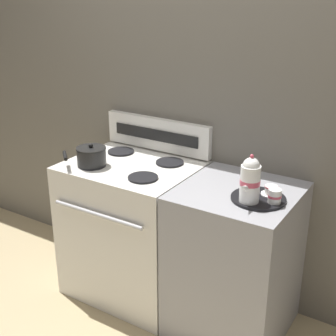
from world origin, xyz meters
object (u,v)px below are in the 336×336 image
(serving_tray, at_px, (258,198))
(teacup_right, at_px, (249,188))
(saucepan, at_px, (91,156))
(stove, at_px, (133,229))
(teapot, at_px, (250,180))
(creamer_jug, at_px, (275,196))
(teacup_left, at_px, (271,190))

(serving_tray, height_order, teacup_right, teacup_right)
(saucepan, distance_m, teacup_right, 0.98)
(stove, height_order, teapot, teapot)
(teacup_right, distance_m, creamer_jug, 0.16)
(teacup_right, bearing_deg, serving_tray, -26.78)
(teacup_right, xyz_separation_m, creamer_jug, (0.16, -0.05, 0.01))
(teapot, xyz_separation_m, teacup_left, (0.06, 0.14, -0.09))
(stove, height_order, creamer_jug, creamer_jug)
(teapot, relative_size, creamer_jug, 3.52)
(stove, relative_size, teapot, 3.61)
(teapot, height_order, teacup_left, teapot)
(creamer_jug, bearing_deg, serving_tray, 170.05)
(saucepan, relative_size, teacup_left, 2.50)
(stove, relative_size, teacup_right, 8.77)
(serving_tray, xyz_separation_m, teapot, (-0.02, -0.07, 0.12))
(serving_tray, height_order, teacup_left, teacup_left)
(saucepan, distance_m, creamer_jug, 1.13)
(saucepan, distance_m, serving_tray, 1.05)
(teacup_left, relative_size, creamer_jug, 1.45)
(serving_tray, relative_size, teacup_right, 2.73)
(teapot, bearing_deg, stove, 171.00)
(saucepan, height_order, teacup_right, saucepan)
(saucepan, bearing_deg, teapot, 0.82)
(saucepan, relative_size, teapot, 1.03)
(saucepan, bearing_deg, creamer_jug, 3.62)
(teacup_right, bearing_deg, teapot, -67.90)
(saucepan, relative_size, teacup_right, 2.50)
(teacup_left, distance_m, teacup_right, 0.11)
(teacup_left, relative_size, teacup_right, 1.00)
(stove, height_order, serving_tray, serving_tray)
(stove, bearing_deg, creamer_jug, -4.51)
(teacup_left, bearing_deg, creamer_jug, -59.24)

